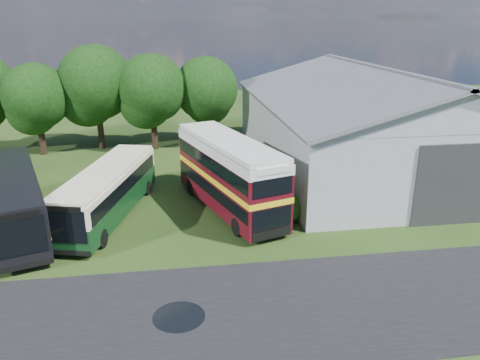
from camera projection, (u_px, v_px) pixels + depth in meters
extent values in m
plane|color=#1B3611|center=(209.00, 277.00, 22.51)|extent=(120.00, 120.00, 0.00)
cube|color=black|center=(284.00, 308.00, 20.13)|extent=(60.00, 8.00, 0.02)
cylinder|color=black|center=(179.00, 317.00, 19.50)|extent=(2.20, 2.20, 0.01)
cube|color=gray|center=(372.00, 133.00, 38.64)|extent=(18.00, 24.00, 5.50)
cube|color=#2D3033|center=(456.00, 185.00, 27.45)|extent=(5.20, 0.18, 5.00)
cylinder|color=black|center=(42.00, 138.00, 42.11)|extent=(0.56, 0.56, 3.06)
sphere|color=black|center=(36.00, 96.00, 40.88)|extent=(5.78, 5.78, 5.78)
cylinder|color=black|center=(101.00, 130.00, 43.94)|extent=(0.56, 0.56, 3.60)
sphere|color=black|center=(96.00, 82.00, 42.48)|extent=(6.80, 6.80, 6.80)
cylinder|color=black|center=(154.00, 132.00, 43.75)|extent=(0.56, 0.56, 3.31)
sphere|color=black|center=(152.00, 88.00, 42.42)|extent=(6.26, 6.26, 6.26)
cylinder|color=black|center=(207.00, 129.00, 45.23)|extent=(0.56, 0.56, 3.17)
sphere|color=black|center=(206.00, 89.00, 43.95)|extent=(5.98, 5.98, 5.98)
sphere|color=#194714|center=(291.00, 219.00, 28.90)|extent=(1.70, 1.70, 1.70)
sphere|color=#194714|center=(283.00, 207.00, 30.76)|extent=(1.60, 1.60, 1.60)
sphere|color=#194714|center=(276.00, 196.00, 32.63)|extent=(1.80, 1.80, 1.80)
cube|color=black|center=(108.00, 191.00, 28.75)|extent=(5.52, 11.68, 2.83)
cube|color=#480A13|center=(229.00, 173.00, 29.58)|extent=(6.01, 11.28, 4.38)
cube|color=black|center=(13.00, 199.00, 27.14)|extent=(6.64, 12.56, 3.06)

